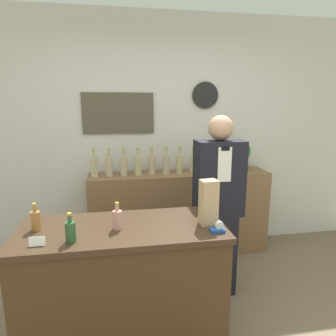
{
  "coord_description": "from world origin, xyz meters",
  "views": [
    {
      "loc": [
        -0.45,
        -1.44,
        1.71
      ],
      "look_at": [
        -0.01,
        1.1,
        1.16
      ],
      "focal_mm": 32.0,
      "sensor_mm": 36.0,
      "label": 1
    }
  ],
  "objects": [
    {
      "name": "counter_bottle_2",
      "position": [
        -0.46,
        0.43,
        0.98
      ],
      "size": [
        0.06,
        0.06,
        0.18
      ],
      "color": "tan",
      "rests_on": "display_counter"
    },
    {
      "name": "shelf_bottle_8",
      "position": [
        0.54,
        1.74,
        1.07
      ],
      "size": [
        0.08,
        0.08,
        0.3
      ],
      "color": "tan",
      "rests_on": "back_shelf"
    },
    {
      "name": "shelf_bottle_4",
      "position": [
        -0.07,
        1.77,
        1.07
      ],
      "size": [
        0.08,
        0.08,
        0.3
      ],
      "color": "tan",
      "rests_on": "back_shelf"
    },
    {
      "name": "counter_bottle_0",
      "position": [
        -0.98,
        0.5,
        0.98
      ],
      "size": [
        0.06,
        0.06,
        0.18
      ],
      "color": "#A16C35",
      "rests_on": "display_counter"
    },
    {
      "name": "counter_bottle_1",
      "position": [
        -0.73,
        0.28,
        0.98
      ],
      "size": [
        0.06,
        0.06,
        0.18
      ],
      "color": "#294F2D",
      "rests_on": "display_counter"
    },
    {
      "name": "shelf_bottle_2",
      "position": [
        -0.38,
        1.74,
        1.07
      ],
      "size": [
        0.08,
        0.08,
        0.3
      ],
      "color": "tan",
      "rests_on": "back_shelf"
    },
    {
      "name": "potted_plant",
      "position": [
        0.92,
        1.76,
        1.16
      ],
      "size": [
        0.29,
        0.29,
        0.37
      ],
      "color": "#4C3D2D",
      "rests_on": "back_shelf"
    },
    {
      "name": "shopkeeper",
      "position": [
        0.42,
        0.97,
        0.81
      ],
      "size": [
        0.41,
        0.26,
        1.62
      ],
      "color": "black",
      "rests_on": "ground_plane"
    },
    {
      "name": "shelf_bottle_1",
      "position": [
        -0.53,
        1.73,
        1.07
      ],
      "size": [
        0.08,
        0.08,
        0.3
      ],
      "color": "tan",
      "rests_on": "back_shelf"
    },
    {
      "name": "tape_dispenser",
      "position": [
        0.18,
        0.27,
        0.93
      ],
      "size": [
        0.09,
        0.06,
        0.07
      ],
      "color": "#1E4799",
      "rests_on": "display_counter"
    },
    {
      "name": "price_card_left",
      "position": [
        -0.92,
        0.26,
        0.94
      ],
      "size": [
        0.09,
        0.02,
        0.06
      ],
      "color": "white",
      "rests_on": "display_counter"
    },
    {
      "name": "back_shelf",
      "position": [
        0.24,
        1.75,
        0.48
      ],
      "size": [
        2.02,
        0.39,
        0.96
      ],
      "color": "brown",
      "rests_on": "ground_plane"
    },
    {
      "name": "shelf_bottle_3",
      "position": [
        -0.22,
        1.73,
        1.07
      ],
      "size": [
        0.08,
        0.08,
        0.3
      ],
      "color": "tan",
      "rests_on": "back_shelf"
    },
    {
      "name": "back_wall",
      "position": [
        -0.0,
        2.0,
        1.35
      ],
      "size": [
        5.2,
        0.09,
        2.7
      ],
      "color": "silver",
      "rests_on": "ground_plane"
    },
    {
      "name": "paper_bag",
      "position": [
        0.15,
        0.41,
        1.06
      ],
      "size": [
        0.12,
        0.1,
        0.31
      ],
      "color": "tan",
      "rests_on": "display_counter"
    },
    {
      "name": "display_counter",
      "position": [
        -0.43,
        0.46,
        0.45
      ],
      "size": [
        1.38,
        0.62,
        0.91
      ],
      "color": "#422B19",
      "rests_on": "ground_plane"
    },
    {
      "name": "shelf_bottle_0",
      "position": [
        -0.69,
        1.74,
        1.07
      ],
      "size": [
        0.08,
        0.08,
        0.3
      ],
      "color": "tan",
      "rests_on": "back_shelf"
    },
    {
      "name": "shelf_bottle_9",
      "position": [
        0.7,
        1.75,
        1.07
      ],
      "size": [
        0.08,
        0.08,
        0.3
      ],
      "color": "tan",
      "rests_on": "back_shelf"
    },
    {
      "name": "shelf_bottle_5",
      "position": [
        0.08,
        1.73,
        1.07
      ],
      "size": [
        0.08,
        0.08,
        0.3
      ],
      "color": "tan",
      "rests_on": "back_shelf"
    },
    {
      "name": "shelf_bottle_7",
      "position": [
        0.39,
        1.73,
        1.07
      ],
      "size": [
        0.08,
        0.08,
        0.3
      ],
      "color": "tan",
      "rests_on": "back_shelf"
    },
    {
      "name": "shelf_bottle_6",
      "position": [
        0.24,
        1.75,
        1.07
      ],
      "size": [
        0.08,
        0.08,
        0.3
      ],
      "color": "tan",
      "rests_on": "back_shelf"
    }
  ]
}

